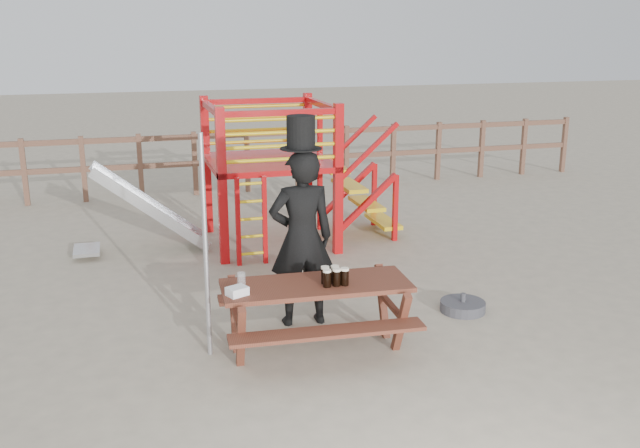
{
  "coord_description": "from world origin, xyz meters",
  "views": [
    {
      "loc": [
        -1.9,
        -6.35,
        3.09
      ],
      "look_at": [
        0.16,
        0.8,
        1.02
      ],
      "focal_mm": 40.0,
      "sensor_mm": 36.0,
      "label": 1
    }
  ],
  "objects": [
    {
      "name": "playground_fort",
      "position": [
        0.12,
        3.58,
        1.07
      ],
      "size": [
        4.71,
        1.84,
        2.1
      ],
      "color": "#B60C0E",
      "rests_on": "ground"
    },
    {
      "name": "paper_bag",
      "position": [
        -0.93,
        -0.24,
        0.74
      ],
      "size": [
        0.22,
        0.2,
        0.08
      ],
      "primitive_type": "cube",
      "rotation": [
        0.0,
        0.0,
        0.42
      ],
      "color": "white",
      "rests_on": "picnic_table"
    },
    {
      "name": "picnic_table",
      "position": [
        -0.14,
        -0.13,
        0.44
      ],
      "size": [
        1.89,
        1.36,
        0.7
      ],
      "rotation": [
        0.0,
        0.0,
        -0.06
      ],
      "color": "maroon",
      "rests_on": "ground"
    },
    {
      "name": "stout_pints",
      "position": [
        0.01,
        -0.22,
        0.79
      ],
      "size": [
        0.25,
        0.17,
        0.17
      ],
      "color": "black",
      "rests_on": "picnic_table"
    },
    {
      "name": "parasol_base",
      "position": [
        1.71,
        0.37,
        0.06
      ],
      "size": [
        0.51,
        0.51,
        0.21
      ],
      "color": "#3C3C41",
      "rests_on": "ground"
    },
    {
      "name": "ground",
      "position": [
        0.0,
        0.0,
        0.0
      ],
      "size": [
        60.0,
        60.0,
        0.0
      ],
      "primitive_type": "plane",
      "color": "tan",
      "rests_on": "ground"
    },
    {
      "name": "empty_glasses",
      "position": [
        -0.86,
        -0.05,
        0.77
      ],
      "size": [
        0.08,
        0.08,
        0.15
      ],
      "color": "silver",
      "rests_on": "picnic_table"
    },
    {
      "name": "man_with_hat",
      "position": [
        -0.1,
        0.58,
        1.0
      ],
      "size": [
        0.7,
        0.47,
        2.23
      ],
      "rotation": [
        0.0,
        0.0,
        3.12
      ],
      "color": "black",
      "rests_on": "ground"
    },
    {
      "name": "back_fence",
      "position": [
        0.0,
        7.0,
        0.74
      ],
      "size": [
        15.09,
        0.09,
        1.2
      ],
      "color": "brown",
      "rests_on": "ground"
    },
    {
      "name": "metal_pole",
      "position": [
        -1.16,
        0.08,
        1.09
      ],
      "size": [
        0.05,
        0.05,
        2.17
      ],
      "primitive_type": "cylinder",
      "color": "#B2B2B7",
      "rests_on": "ground"
    }
  ]
}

